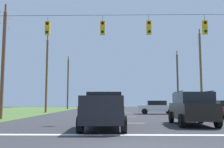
# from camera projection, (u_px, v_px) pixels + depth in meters

# --- Properties ---
(stop_bar_stripe) EXTENTS (16.12, 0.45, 0.01)m
(stop_bar_stripe) POSITION_uv_depth(u_px,v_px,m) (131.00, 135.00, 10.94)
(stop_bar_stripe) COLOR white
(stop_bar_stripe) RESTS_ON ground
(lane_dash_0) EXTENTS (2.50, 0.15, 0.01)m
(lane_dash_0) POSITION_uv_depth(u_px,v_px,m) (126.00, 123.00, 16.91)
(lane_dash_0) COLOR white
(lane_dash_0) RESTS_ON ground
(lane_dash_1) EXTENTS (2.50, 0.15, 0.01)m
(lane_dash_1) POSITION_uv_depth(u_px,v_px,m) (124.00, 117.00, 23.70)
(lane_dash_1) COLOR white
(lane_dash_1) RESTS_ON ground
(lane_dash_2) EXTENTS (2.50, 0.15, 0.01)m
(lane_dash_2) POSITION_uv_depth(u_px,v_px,m) (122.00, 112.00, 32.69)
(lane_dash_2) COLOR white
(lane_dash_2) RESTS_ON ground
(lane_dash_3) EXTENTS (2.50, 0.15, 0.01)m
(lane_dash_3) POSITION_uv_depth(u_px,v_px,m) (121.00, 111.00, 37.68)
(lane_dash_3) COLOR white
(lane_dash_3) RESTS_ON ground
(overhead_signal_span) EXTENTS (18.67, 0.31, 7.87)m
(overhead_signal_span) POSITION_uv_depth(u_px,v_px,m) (125.00, 57.00, 17.13)
(overhead_signal_span) COLOR brown
(overhead_signal_span) RESTS_ON ground
(pickup_truck) EXTENTS (2.28, 5.40, 1.95)m
(pickup_truck) POSITION_uv_depth(u_px,v_px,m) (104.00, 110.00, 13.56)
(pickup_truck) COLOR black
(pickup_truck) RESTS_ON ground
(suv_black) EXTENTS (2.36, 4.87, 2.05)m
(suv_black) POSITION_uv_depth(u_px,v_px,m) (192.00, 108.00, 15.51)
(suv_black) COLOR black
(suv_black) RESTS_ON ground
(distant_car_crossing_white) EXTENTS (4.39, 2.21, 1.52)m
(distant_car_crossing_white) POSITION_uv_depth(u_px,v_px,m) (157.00, 107.00, 28.93)
(distant_car_crossing_white) COLOR silver
(distant_car_crossing_white) RESTS_ON ground
(utility_pole_far_right) EXTENTS (0.28, 1.79, 10.94)m
(utility_pole_far_right) POSITION_uv_depth(u_px,v_px,m) (201.00, 70.00, 32.84)
(utility_pole_far_right) COLOR brown
(utility_pole_far_right) RESTS_ON ground
(utility_pole_near_left) EXTENTS (0.33, 1.92, 10.82)m
(utility_pole_near_left) POSITION_uv_depth(u_px,v_px,m) (178.00, 81.00, 46.40)
(utility_pole_near_left) COLOR brown
(utility_pole_near_left) RESTS_ON ground
(utility_pole_far_left) EXTENTS (0.28, 1.82, 9.59)m
(utility_pole_far_left) POSITION_uv_depth(u_px,v_px,m) (3.00, 61.00, 20.84)
(utility_pole_far_left) COLOR brown
(utility_pole_far_left) RESTS_ON ground
(utility_pole_distant_right) EXTENTS (0.26, 1.81, 10.07)m
(utility_pole_distant_right) POSITION_uv_depth(u_px,v_px,m) (47.00, 74.00, 32.67)
(utility_pole_distant_right) COLOR brown
(utility_pole_distant_right) RESTS_ON ground
(utility_pole_distant_left) EXTENTS (0.28, 1.73, 9.97)m
(utility_pole_distant_left) POSITION_uv_depth(u_px,v_px,m) (68.00, 83.00, 47.43)
(utility_pole_distant_left) COLOR brown
(utility_pole_distant_left) RESTS_ON ground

